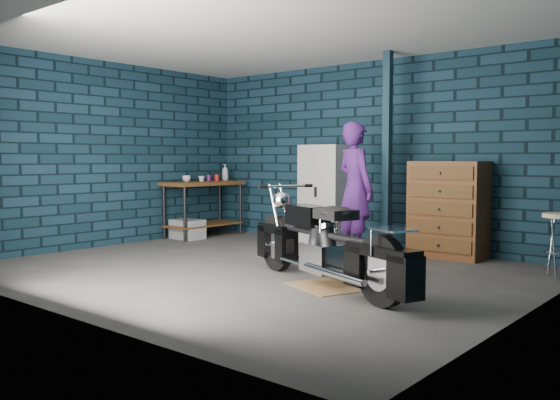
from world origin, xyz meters
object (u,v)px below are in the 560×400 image
at_px(person, 355,189).
at_px(shop_stool, 560,245).
at_px(tool_chest, 448,210).
at_px(workbench, 203,209).
at_px(motorcycle, 325,238).
at_px(storage_bin, 187,229).
at_px(locker, 325,195).

xyz_separation_m(person, shop_stool, (2.54, 0.12, -0.54)).
bearing_deg(tool_chest, workbench, -171.27).
height_order(motorcycle, shop_stool, motorcycle).
bearing_deg(shop_stool, storage_bin, -174.44).
distance_m(motorcycle, shop_stool, 2.62).
relative_size(storage_bin, locker, 0.34).
height_order(locker, tool_chest, locker).
height_order(person, locker, person).
bearing_deg(locker, workbench, -163.23).
distance_m(workbench, person, 2.96).
bearing_deg(person, shop_stool, -153.51).
relative_size(workbench, motorcycle, 0.62).
distance_m(workbench, tool_chest, 4.02).
xyz_separation_m(motorcycle, shop_stool, (1.66, 2.02, -0.15)).
relative_size(motorcycle, locker, 1.52).
xyz_separation_m(workbench, locker, (2.03, 0.61, 0.29)).
bearing_deg(tool_chest, shop_stool, -16.83).
relative_size(workbench, locker, 0.94).
xyz_separation_m(person, locker, (-0.90, 0.57, -0.14)).
relative_size(motorcycle, tool_chest, 1.81).
height_order(person, tool_chest, person).
distance_m(workbench, motorcycle, 4.23).
bearing_deg(shop_stool, workbench, -178.32).
xyz_separation_m(storage_bin, tool_chest, (3.95, 0.98, 0.47)).
distance_m(motorcycle, person, 2.13).
distance_m(person, storage_bin, 3.02).
distance_m(workbench, storage_bin, 0.48).
relative_size(person, shop_stool, 2.54).
xyz_separation_m(workbench, tool_chest, (3.97, 0.61, 0.17)).
height_order(workbench, tool_chest, tool_chest).
bearing_deg(storage_bin, person, 7.96).
bearing_deg(tool_chest, person, -151.32).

